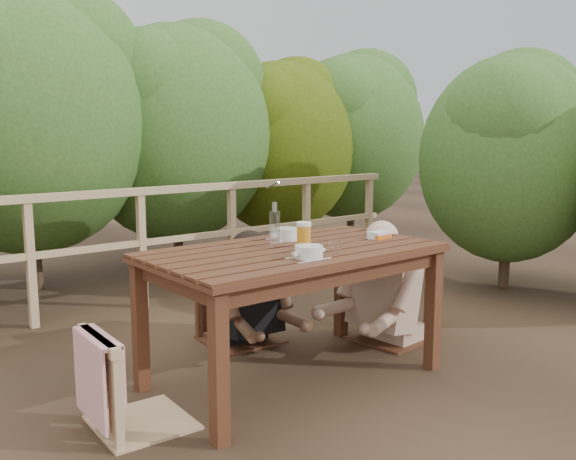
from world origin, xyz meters
TOP-DOWN VIEW (x-y plane):
  - ground at (0.00, 0.00)m, footprint 60.00×60.00m
  - table at (0.00, 0.00)m, footprint 1.70×0.95m
  - chair_left at (-0.98, 0.02)m, footprint 0.50×0.50m
  - chair_far at (0.15, 0.77)m, footprint 0.53×0.53m
  - chair_right at (1.00, 0.13)m, footprint 0.52×0.52m
  - woman at (0.15, 0.79)m, footprint 0.53×0.64m
  - diner_right at (1.03, 0.13)m, footprint 0.75×0.63m
  - railing at (0.00, 2.00)m, footprint 5.60×0.10m
  - hedge_row at (0.40, 3.20)m, footprint 6.60×1.60m
  - soup_near at (-0.12, -0.28)m, footprint 0.26×0.26m
  - soup_far at (0.14, 0.24)m, footprint 0.27×0.27m
  - bread_roll at (-0.05, -0.16)m, footprint 0.12×0.09m
  - beer_glass at (0.05, -0.03)m, footprint 0.09×0.09m
  - bottle at (-0.02, 0.15)m, footprint 0.07×0.07m
  - tumbler at (0.10, -0.25)m, footprint 0.07×0.07m
  - butter_tub at (0.63, -0.08)m, footprint 0.15×0.11m

SIDE VIEW (x-z plane):
  - ground at x=0.00m, z-range 0.00..0.00m
  - table at x=0.00m, z-range 0.00..0.78m
  - chair_left at x=-0.98m, z-range 0.00..0.96m
  - chair_right at x=1.00m, z-range 0.00..0.98m
  - chair_far at x=0.15m, z-range 0.00..1.01m
  - railing at x=0.00m, z-range 0.00..1.01m
  - woman at x=0.15m, z-range 0.00..1.23m
  - diner_right at x=1.03m, z-range 0.00..1.43m
  - butter_tub at x=0.63m, z-range 0.78..0.84m
  - bread_roll at x=-0.05m, z-range 0.78..0.85m
  - tumbler at x=0.10m, z-range 0.78..0.87m
  - soup_near at x=-0.12m, z-range 0.78..0.87m
  - soup_far at x=0.14m, z-range 0.78..0.87m
  - beer_glass at x=0.05m, z-range 0.78..0.95m
  - bottle at x=-0.02m, z-range 0.78..1.06m
  - hedge_row at x=0.40m, z-range 0.00..3.80m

